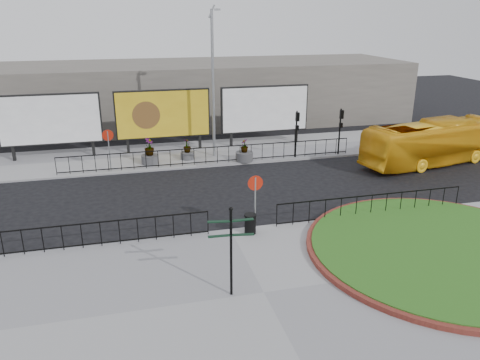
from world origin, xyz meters
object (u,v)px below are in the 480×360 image
object	(u,v)px
lamp_post	(213,83)
litter_bin	(250,224)
planter_a	(150,155)
bus	(434,143)
planter_c	(244,154)
planter_b	(187,152)
billboard_mid	(163,114)
fingerpost_sign	(231,243)

from	to	relation	value
lamp_post	litter_bin	size ratio (longest dim) A/B	10.80
litter_bin	planter_a	world-z (taller)	planter_a
bus	planter_c	world-z (taller)	bus
lamp_post	planter_c	world-z (taller)	lamp_post
planter_b	billboard_mid	bearing A→B (deg)	117.65
billboard_mid	lamp_post	world-z (taller)	lamp_post
lamp_post	planter_c	size ratio (longest dim) A/B	6.57
billboard_mid	bus	distance (m)	17.24
fingerpost_sign	bus	xyz separation A→B (m)	(15.42, 11.16, -0.64)
lamp_post	planter_c	bearing A→B (deg)	-45.06
litter_bin	bus	bearing A→B (deg)	26.94
lamp_post	bus	xyz separation A→B (m)	(12.85, -4.68, -3.47)
bus	planter_c	distance (m)	11.69
fingerpost_sign	bus	size ratio (longest dim) A/B	0.32
fingerpost_sign	planter_c	xyz separation A→B (m)	(4.17, 14.24, -1.44)
fingerpost_sign	litter_bin	world-z (taller)	fingerpost_sign
lamp_post	planter_c	distance (m)	4.83
fingerpost_sign	planter_a	size ratio (longest dim) A/B	1.94
litter_bin	fingerpost_sign	bearing A→B (deg)	-113.08
planter_c	litter_bin	bearing A→B (deg)	-103.30
litter_bin	bus	world-z (taller)	bus
fingerpost_sign	planter_b	size ratio (longest dim) A/B	2.39
billboard_mid	fingerpost_sign	xyz separation A→B (m)	(0.43, -17.81, -0.60)
lamp_post	bus	world-z (taller)	lamp_post
bus	planter_c	xyz separation A→B (m)	(-11.25, 3.08, -0.81)
billboard_mid	planter_a	world-z (taller)	billboard_mid
planter_b	fingerpost_sign	bearing A→B (deg)	-92.83
billboard_mid	bus	bearing A→B (deg)	-22.76
planter_a	planter_b	world-z (taller)	planter_a
lamp_post	planter_a	distance (m)	5.91
bus	planter_b	distance (m)	15.31
planter_b	lamp_post	bearing A→B (deg)	10.09
billboard_mid	fingerpost_sign	world-z (taller)	billboard_mid
billboard_mid	planter_b	world-z (taller)	billboard_mid
planter_a	billboard_mid	bearing A→B (deg)	66.63
planter_a	planter_b	distance (m)	2.41
litter_bin	planter_c	size ratio (longest dim) A/B	0.61
planter_a	planter_b	xyz separation A→B (m)	(2.37, 0.41, -0.11)
fingerpost_sign	bus	distance (m)	19.05
billboard_mid	litter_bin	bearing A→B (deg)	-80.63
bus	planter_b	world-z (taller)	bus
litter_bin	planter_c	xyz separation A→B (m)	(2.36, 10.00, 0.00)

